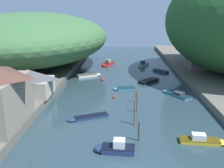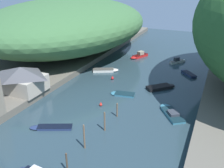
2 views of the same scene
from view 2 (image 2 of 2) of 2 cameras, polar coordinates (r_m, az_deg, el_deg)
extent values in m
plane|color=#283D47|center=(48.61, 3.47, -1.95)|extent=(130.00, 130.00, 0.00)
cube|color=#666056|center=(60.71, -18.78, 2.72)|extent=(22.00, 120.00, 1.26)
ellipsoid|color=#3D6B3D|center=(74.39, -9.98, 13.41)|extent=(40.86, 57.20, 14.13)
cube|color=#B2A899|center=(48.71, -19.75, 0.17)|extent=(7.66, 6.00, 2.90)
pyramid|color=#4C4C51|center=(47.90, -20.12, 2.70)|extent=(8.27, 6.48, 1.70)
cube|color=red|center=(70.66, 6.45, 6.42)|extent=(3.51, 5.05, 0.66)
ellipsoid|color=red|center=(68.96, 5.12, 6.05)|extent=(2.46, 2.84, 0.66)
cube|color=#450A0A|center=(70.56, 6.46, 6.69)|extent=(3.58, 5.16, 0.03)
cube|color=#9E937F|center=(70.54, 6.56, 7.07)|extent=(1.78, 2.01, 0.95)
cube|color=navy|center=(38.48, -12.93, -9.63)|extent=(5.11, 3.32, 0.37)
ellipsoid|color=navy|center=(39.08, -16.57, -9.50)|extent=(2.81, 2.21, 0.37)
cube|color=black|center=(38.37, -12.96, -9.38)|extent=(5.21, 3.38, 0.03)
cube|color=teal|center=(41.76, 13.67, -6.87)|extent=(4.67, 5.40, 0.39)
ellipsoid|color=teal|center=(43.79, 12.31, -5.23)|extent=(3.11, 3.25, 0.39)
cube|color=#132A33|center=(41.66, 13.69, -6.61)|extent=(4.76, 5.51, 0.03)
cube|color=#333842|center=(41.43, 13.81, -6.46)|extent=(2.23, 2.31, 0.47)
cube|color=silver|center=(59.28, -2.02, 3.17)|extent=(5.12, 3.81, 0.59)
ellipsoid|color=silver|center=(59.36, 0.30, 3.21)|extent=(2.94, 2.65, 0.59)
cube|color=#504E4A|center=(59.18, -2.03, 3.45)|extent=(5.22, 3.89, 0.03)
cube|color=teal|center=(47.46, 2.94, -2.36)|extent=(3.92, 2.46, 0.36)
ellipsoid|color=teal|center=(47.81, 0.79, -2.13)|extent=(2.10, 2.06, 0.36)
cube|color=#132A33|center=(47.38, 2.94, -2.15)|extent=(4.00, 2.51, 0.03)
cube|color=navy|center=(59.50, 17.18, 2.14)|extent=(3.70, 4.00, 0.52)
ellipsoid|color=navy|center=(61.06, 16.18, 2.80)|extent=(2.34, 2.42, 0.52)
cube|color=black|center=(59.40, 17.21, 2.38)|extent=(3.78, 4.08, 0.03)
cube|color=black|center=(50.82, 10.61, -0.79)|extent=(4.82, 4.81, 0.60)
ellipsoid|color=black|center=(52.06, 12.90, -0.40)|extent=(3.04, 3.04, 0.60)
cube|color=black|center=(50.70, 10.64, -0.47)|extent=(4.92, 4.91, 0.03)
cube|color=silver|center=(67.23, 14.59, 4.91)|extent=(3.31, 3.84, 0.64)
ellipsoid|color=silver|center=(68.56, 15.82, 5.13)|extent=(2.06, 2.23, 0.64)
cube|color=#504E4A|center=(67.13, 14.62, 5.18)|extent=(3.38, 3.91, 0.03)
cube|color=#333842|center=(66.92, 14.58, 5.53)|extent=(1.47, 1.58, 0.93)
cylinder|color=#4C3D2D|center=(30.24, -10.30, -17.28)|extent=(0.21, 0.21, 2.51)
sphere|color=#4C3D2D|center=(29.42, -10.48, -15.36)|extent=(0.19, 0.19, 0.19)
cylinder|color=brown|center=(33.04, -6.37, -11.96)|extent=(0.23, 0.23, 3.47)
sphere|color=brown|center=(32.05, -6.51, -9.36)|extent=(0.21, 0.21, 0.21)
cylinder|color=brown|center=(36.41, -1.70, -8.62)|extent=(0.24, 0.24, 2.97)
sphere|color=brown|center=(35.62, -1.73, -6.53)|extent=(0.22, 0.22, 0.22)
cylinder|color=brown|center=(40.00, 1.17, -6.01)|extent=(0.24, 0.24, 2.29)
sphere|color=brown|center=(39.43, 1.18, -4.50)|extent=(0.22, 0.22, 0.22)
sphere|color=red|center=(54.50, 0.10, 1.32)|extent=(0.60, 0.60, 0.60)
cone|color=red|center=(54.33, 0.10, 1.76)|extent=(0.30, 0.30, 0.30)
sphere|color=red|center=(43.56, -2.58, -4.74)|extent=(0.51, 0.51, 0.51)
cone|color=red|center=(43.38, -2.59, -4.29)|extent=(0.25, 0.25, 0.25)
camera|label=1|loc=(19.36, -88.64, -17.47)|focal=40.00mm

